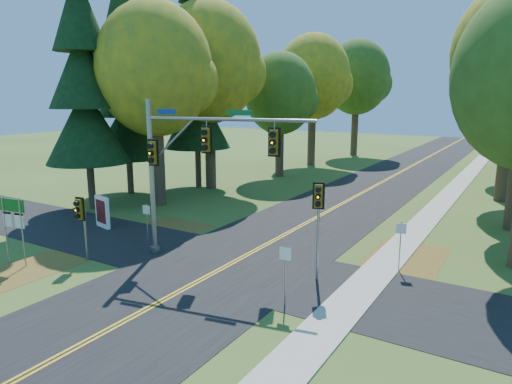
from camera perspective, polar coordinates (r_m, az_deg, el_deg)
The scene contains 26 objects.
ground at distance 20.21m, azimuth -6.61°, elevation -10.74°, with size 160.00×160.00×0.00m, color #3B561E.
road_main at distance 20.20m, azimuth -6.61°, elevation -10.72°, with size 8.00×160.00×0.02m, color black.
road_cross at distance 21.69m, azimuth -3.31°, elevation -9.03°, with size 60.00×6.00×0.02m, color black.
centerline_left at distance 20.25m, azimuth -6.83°, elevation -10.62°, with size 0.10×160.00×0.01m, color gold.
centerline_right at distance 20.14m, azimuth -6.38°, elevation -10.74°, with size 0.10×160.00×0.01m, color gold.
sidewalk_east at distance 17.38m, azimuth 10.28°, elevation -14.69°, with size 1.60×160.00×0.06m, color #9E998E.
leaf_patch_w_near at distance 27.10m, azimuth -12.26°, elevation -4.98°, with size 4.00×6.00×0.00m, color brown.
leaf_patch_e at distance 22.52m, azimuth 17.38°, elevation -8.78°, with size 3.50×8.00×0.00m, color brown.
leaf_patch_w_far at distance 23.67m, azimuth -25.95°, elevation -8.45°, with size 3.00×5.00×0.00m, color brown.
tree_w_a at distance 33.10m, azimuth -12.37°, elevation 14.64°, with size 8.00×8.00×14.15m.
tree_w_b at distance 38.80m, azimuth -5.77°, elevation 15.72°, with size 8.60×8.60×15.38m.
tree_w_c at distance 44.42m, azimuth 3.15°, elevation 12.14°, with size 6.80×6.80×11.91m.
tree_w_d at distance 52.53m, azimuth 7.26°, elevation 14.03°, with size 8.20×8.20×14.56m.
tree_e_d at distance 47.52m, azimuth 29.27°, elevation 11.01°, with size 7.00×7.00×12.32m.
tree_w_e at distance 62.21m, azimuth 12.59°, elevation 13.78°, with size 8.40×8.40×14.97m.
pine_a at distance 33.30m, azimuth -20.82°, elevation 13.62°, with size 5.60×5.60×19.48m.
pine_b at distance 37.66m, azimuth -16.03°, elevation 12.08°, with size 5.60×5.60×17.31m.
pine_c at distance 39.32m, azimuth -7.54°, elevation 14.64°, with size 5.60×5.60×20.56m.
traffic_mast at distance 21.61m, azimuth -8.50°, elevation 4.16°, with size 8.25×2.10×7.60m.
east_signal_pole at distance 19.03m, azimuth 7.80°, elevation -1.85°, with size 0.48×0.58×4.31m.
ped_signal_pole at distance 22.84m, azimuth -21.04°, elevation -2.57°, with size 0.50×0.58×3.17m.
route_sign_cluster at distance 23.78m, azimuth -28.13°, elevation -2.82°, with size 1.50×0.29×3.24m.
info_kiosk at distance 28.76m, azimuth -18.65°, elevation -2.40°, with size 1.40×0.49×1.92m.
reg_sign_e_north at distance 21.46m, azimuth 17.63°, elevation -5.41°, with size 0.43×0.17×2.30m.
reg_sign_e_south at distance 17.12m, azimuth 3.68°, elevation -9.04°, with size 0.46×0.08×2.40m.
reg_sign_w at distance 24.44m, azimuth -13.50°, elevation -3.09°, with size 0.44×0.09×2.29m.
Camera 1 is at (11.63, -14.59, 7.76)m, focal length 32.00 mm.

